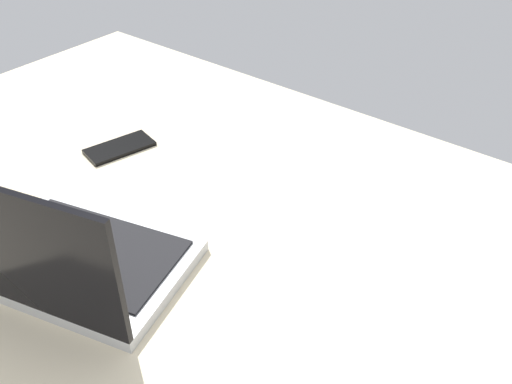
# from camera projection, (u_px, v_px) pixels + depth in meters

# --- Properties ---
(bed_mattress) EXTENTS (1.80, 1.40, 0.18)m
(bed_mattress) POSITION_uv_depth(u_px,v_px,m) (159.00, 332.00, 0.91)
(bed_mattress) COLOR beige
(bed_mattress) RESTS_ON ground
(laptop) EXTENTS (0.38, 0.31, 0.23)m
(laptop) POSITION_uv_depth(u_px,v_px,m) (67.00, 258.00, 0.85)
(laptop) COLOR #B7BABC
(laptop) RESTS_ON bed_mattress
(cell_phone) EXTENTS (0.10, 0.15, 0.01)m
(cell_phone) POSITION_uv_depth(u_px,v_px,m) (120.00, 148.00, 1.19)
(cell_phone) COLOR black
(cell_phone) RESTS_ON bed_mattress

